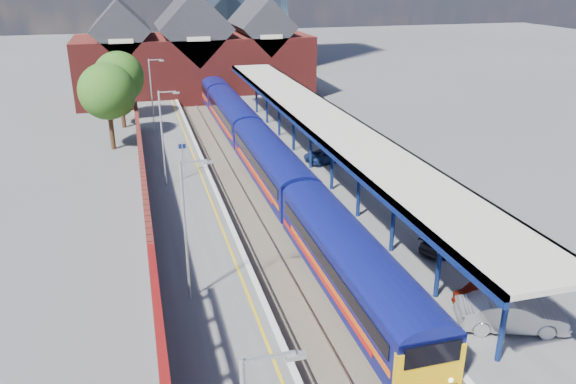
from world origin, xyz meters
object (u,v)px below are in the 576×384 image
lamp_post_d (153,90)px  parked_car_silver (511,313)px  parked_car_blue (328,155)px  train (250,134)px  parked_car_red (492,290)px  lamp_post_c (164,133)px  platform_sign (183,154)px  lamp_post_b (188,223)px  parked_car_dark (448,241)px

lamp_post_d → parked_car_silver: size_ratio=1.50×
lamp_post_d → parked_car_blue: (13.24, -13.95, -3.44)m
train → parked_car_silver: 30.75m
parked_car_red → parked_car_silver: size_ratio=0.85×
lamp_post_c → platform_sign: 3.34m
train → lamp_post_b: lamp_post_b is taller
parked_car_silver → lamp_post_d: bearing=38.7°
parked_car_blue → platform_sign: bearing=73.8°
parked_car_blue → train: bearing=25.4°
lamp_post_b → parked_car_red: size_ratio=1.76×
parked_car_blue → lamp_post_d: bearing=27.1°
train → platform_sign: 8.91m
lamp_post_d → parked_car_red: lamp_post_d is taller
lamp_post_c → parked_car_blue: 13.83m
lamp_post_b → parked_car_silver: bearing=-25.2°
lamp_post_b → lamp_post_d: (0.00, 32.00, 0.00)m
parked_car_dark → train: bearing=-6.0°
platform_sign → parked_car_silver: bearing=-64.0°
parked_car_dark → parked_car_blue: parked_car_dark is taller
platform_sign → parked_car_dark: platform_sign is taller
lamp_post_d → parked_car_blue: 19.54m
parked_car_red → parked_car_dark: 5.38m
parked_car_dark → lamp_post_c: bearing=22.1°
lamp_post_d → platform_sign: size_ratio=2.80×
lamp_post_c → parked_car_red: lamp_post_c is taller
lamp_post_b → parked_car_red: (13.61, -4.16, -3.32)m
parked_car_red → parked_car_blue: bearing=-14.2°
parked_car_red → parked_car_silver: 2.10m
lamp_post_c → parked_car_red: size_ratio=1.76×
parked_car_red → platform_sign: bearing=13.8°
train → parked_car_dark: bearing=-73.9°
parked_car_silver → parked_car_dark: (1.27, 7.37, -0.21)m
lamp_post_d → platform_sign: bearing=-84.4°
lamp_post_b → parked_car_blue: size_ratio=1.76×
lamp_post_d → parked_car_red: size_ratio=1.76×
platform_sign → lamp_post_d: bearing=95.6°
lamp_post_d → parked_car_dark: lamp_post_d is taller
train → parked_car_dark: (6.60, -22.92, -0.56)m
train → lamp_post_b: (-7.86, -24.07, 2.87)m
lamp_post_c → parked_car_dark: (14.45, -14.85, -3.43)m
platform_sign → lamp_post_c: bearing=-124.3°
platform_sign → parked_car_silver: platform_sign is taller
parked_car_silver → parked_car_dark: bearing=9.9°
lamp_post_c → parked_car_blue: lamp_post_c is taller
lamp_post_b → lamp_post_d: same height
lamp_post_c → platform_sign: bearing=55.7°
parked_car_blue → lamp_post_c: bearing=82.4°
lamp_post_c → platform_sign: size_ratio=2.80×
lamp_post_b → platform_sign: (1.36, 18.00, -2.30)m
lamp_post_c → parked_car_red: (13.61, -20.16, -3.32)m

